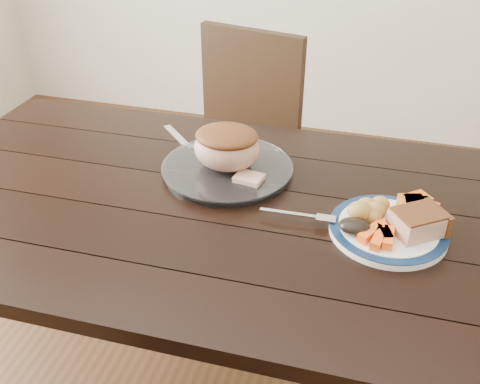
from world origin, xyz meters
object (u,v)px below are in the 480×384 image
(serving_platter, at_px, (227,170))
(pork_slice, at_px, (418,223))
(dining_table, at_px, (212,230))
(chair_far, at_px, (237,141))
(fork, at_px, (303,216))
(roast_joint, at_px, (227,148))
(dinner_plate, at_px, (388,230))
(carving_knife, at_px, (196,154))

(serving_platter, relative_size, pork_slice, 3.22)
(dining_table, distance_m, chair_far, 0.76)
(serving_platter, distance_m, fork, 0.29)
(serving_platter, bearing_deg, roast_joint, 0.00)
(pork_slice, bearing_deg, fork, -178.20)
(dining_table, bearing_deg, pork_slice, -2.86)
(dining_table, height_order, dinner_plate, dinner_plate)
(dining_table, xyz_separation_m, carving_knife, (-0.11, 0.20, 0.10))
(serving_platter, height_order, fork, fork)
(roast_joint, bearing_deg, pork_slice, -18.44)
(chair_far, height_order, dinner_plate, chair_far)
(dining_table, height_order, roast_joint, roast_joint)
(serving_platter, xyz_separation_m, pork_slice, (0.49, -0.16, 0.04))
(serving_platter, xyz_separation_m, carving_knife, (-0.11, 0.06, -0.00))
(serving_platter, relative_size, roast_joint, 1.94)
(roast_joint, bearing_deg, chair_far, 103.46)
(dining_table, distance_m, serving_platter, 0.17)
(dining_table, xyz_separation_m, chair_far, (-0.14, 0.74, -0.13))
(dinner_plate, bearing_deg, chair_far, 127.14)
(fork, relative_size, carving_knife, 0.74)
(fork, xyz_separation_m, roast_joint, (-0.24, 0.17, 0.05))
(dining_table, bearing_deg, chair_far, 101.00)
(chair_far, distance_m, fork, 0.89)
(pork_slice, bearing_deg, carving_knife, 159.28)
(chair_far, height_order, serving_platter, chair_far)
(dinner_plate, relative_size, carving_knife, 1.10)
(carving_knife, bearing_deg, dining_table, -16.11)
(chair_far, xyz_separation_m, fork, (0.38, -0.77, 0.25))
(dinner_plate, bearing_deg, pork_slice, -4.76)
(pork_slice, distance_m, carving_knife, 0.64)
(dining_table, height_order, serving_platter, serving_platter)
(roast_joint, relative_size, carving_knife, 0.73)
(carving_knife, bearing_deg, serving_platter, 15.21)
(chair_far, relative_size, serving_platter, 2.72)
(dinner_plate, relative_size, fork, 1.49)
(dinner_plate, distance_m, serving_platter, 0.46)
(dining_table, height_order, chair_far, chair_far)
(chair_far, bearing_deg, dinner_plate, 140.27)
(carving_knife, bearing_deg, pork_slice, 24.42)
(fork, bearing_deg, carving_knife, 144.12)
(dining_table, bearing_deg, dinner_plate, -2.60)
(chair_far, relative_size, carving_knife, 3.85)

